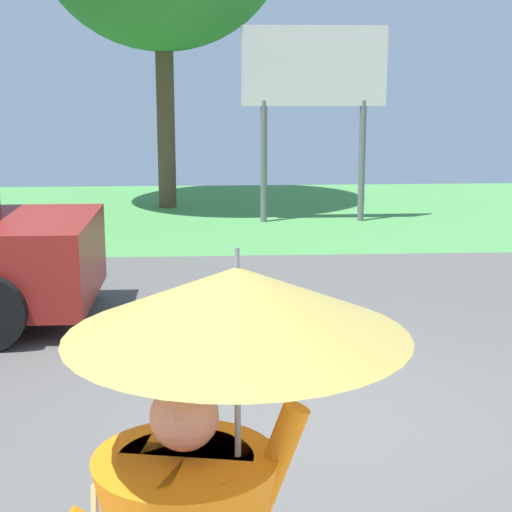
# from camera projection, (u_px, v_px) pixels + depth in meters

# --- Properties ---
(ground_plane) EXTENTS (40.00, 22.00, 0.20)m
(ground_plane) POSITION_uv_depth(u_px,v_px,m) (289.00, 317.00, 9.29)
(ground_plane) COLOR #565451
(roadside_billboard) EXTENTS (2.60, 0.12, 3.50)m
(roadside_billboard) POSITION_uv_depth(u_px,v_px,m) (314.00, 80.00, 14.57)
(roadside_billboard) COLOR slate
(roadside_billboard) RESTS_ON ground_plane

